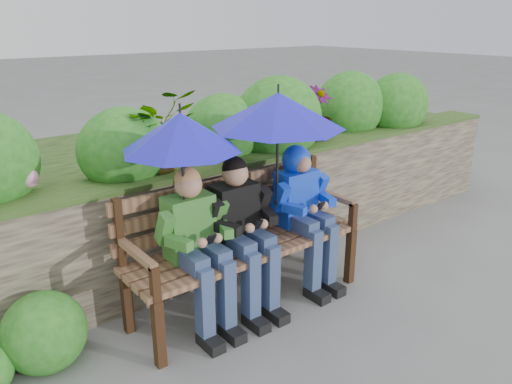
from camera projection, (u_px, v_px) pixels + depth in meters
ground at (264, 306)px, 4.03m from camera, size 60.00×60.00×0.00m
garden_backdrop at (159, 186)px, 4.99m from camera, size 8.00×2.88×1.74m
park_bench at (241, 234)px, 3.93m from camera, size 1.97×0.58×1.04m
boy_left at (197, 241)px, 3.56m from camera, size 0.52×0.61×1.22m
boy_middle at (243, 227)px, 3.79m from camera, size 0.53×0.61×1.23m
boy_right at (303, 204)px, 4.16m from camera, size 0.52×0.63×1.22m
umbrella_left at (181, 132)px, 3.31m from camera, size 0.82×0.82×0.92m
umbrella_right at (278, 110)px, 3.79m from camera, size 1.04×1.04×0.96m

